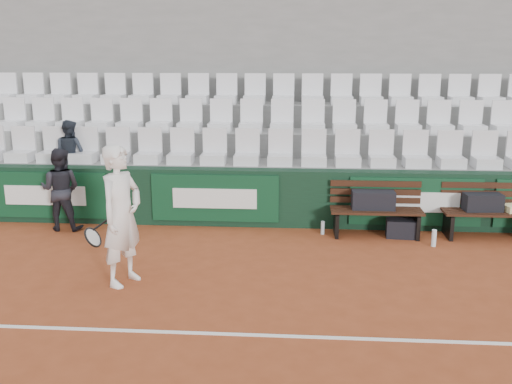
# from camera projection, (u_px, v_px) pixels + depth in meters

# --- Properties ---
(ground) EXTENTS (80.00, 80.00, 0.00)m
(ground) POSITION_uv_depth(u_px,v_px,m) (184.00, 333.00, 6.22)
(ground) COLOR #984322
(ground) RESTS_ON ground
(court_baseline) EXTENTS (18.00, 0.06, 0.01)m
(court_baseline) POSITION_uv_depth(u_px,v_px,m) (184.00, 333.00, 6.22)
(court_baseline) COLOR white
(court_baseline) RESTS_ON ground
(back_barrier) EXTENTS (18.00, 0.34, 1.00)m
(back_barrier) POSITION_uv_depth(u_px,v_px,m) (231.00, 197.00, 9.96)
(back_barrier) COLOR black
(back_barrier) RESTS_ON ground
(grandstand_tier_front) EXTENTS (18.00, 0.95, 1.00)m
(grandstand_tier_front) POSITION_uv_depth(u_px,v_px,m) (232.00, 189.00, 10.57)
(grandstand_tier_front) COLOR gray
(grandstand_tier_front) RESTS_ON ground
(grandstand_tier_mid) EXTENTS (18.00, 0.95, 1.45)m
(grandstand_tier_mid) POSITION_uv_depth(u_px,v_px,m) (237.00, 167.00, 11.44)
(grandstand_tier_mid) COLOR gray
(grandstand_tier_mid) RESTS_ON ground
(grandstand_tier_back) EXTENTS (18.00, 0.95, 1.90)m
(grandstand_tier_back) POSITION_uv_depth(u_px,v_px,m) (241.00, 148.00, 12.30)
(grandstand_tier_back) COLOR gray
(grandstand_tier_back) RESTS_ON ground
(grandstand_rear_wall) EXTENTS (18.00, 0.30, 4.40)m
(grandstand_rear_wall) POSITION_uv_depth(u_px,v_px,m) (244.00, 87.00, 12.60)
(grandstand_rear_wall) COLOR gray
(grandstand_rear_wall) RESTS_ON ground
(seat_row_front) EXTENTS (11.90, 0.44, 0.63)m
(seat_row_front) POSITION_uv_depth(u_px,v_px,m) (230.00, 147.00, 10.21)
(seat_row_front) COLOR silver
(seat_row_front) RESTS_ON grandstand_tier_front
(seat_row_mid) EXTENTS (11.90, 0.44, 0.63)m
(seat_row_mid) POSITION_uv_depth(u_px,v_px,m) (235.00, 116.00, 11.02)
(seat_row_mid) COLOR silver
(seat_row_mid) RESTS_ON grandstand_tier_mid
(seat_row_back) EXTENTS (11.90, 0.44, 0.63)m
(seat_row_back) POSITION_uv_depth(u_px,v_px,m) (240.00, 89.00, 11.83)
(seat_row_back) COLOR silver
(seat_row_back) RESTS_ON grandstand_tier_back
(bench_left) EXTENTS (1.50, 0.56, 0.45)m
(bench_left) POSITION_uv_depth(u_px,v_px,m) (376.00, 223.00, 9.42)
(bench_left) COLOR #361B10
(bench_left) RESTS_ON ground
(bench_right) EXTENTS (1.50, 0.56, 0.45)m
(bench_right) POSITION_uv_depth(u_px,v_px,m) (489.00, 225.00, 9.32)
(bench_right) COLOR #361B10
(bench_right) RESTS_ON ground
(sports_bag_left) EXTENTS (0.70, 0.30, 0.30)m
(sports_bag_left) POSITION_uv_depth(u_px,v_px,m) (373.00, 200.00, 9.38)
(sports_bag_left) COLOR black
(sports_bag_left) RESTS_ON bench_left
(sports_bag_right) EXTENTS (0.63, 0.33, 0.28)m
(sports_bag_right) POSITION_uv_depth(u_px,v_px,m) (483.00, 202.00, 9.28)
(sports_bag_right) COLOR black
(sports_bag_right) RESTS_ON bench_right
(sports_bag_ground) EXTENTS (0.51, 0.34, 0.30)m
(sports_bag_ground) POSITION_uv_depth(u_px,v_px,m) (401.00, 228.00, 9.37)
(sports_bag_ground) COLOR black
(sports_bag_ground) RESTS_ON ground
(water_bottle_near) EXTENTS (0.06, 0.06, 0.22)m
(water_bottle_near) POSITION_uv_depth(u_px,v_px,m) (323.00, 228.00, 9.53)
(water_bottle_near) COLOR silver
(water_bottle_near) RESTS_ON ground
(water_bottle_far) EXTENTS (0.08, 0.08, 0.27)m
(water_bottle_far) POSITION_uv_depth(u_px,v_px,m) (434.00, 238.00, 8.93)
(water_bottle_far) COLOR silver
(water_bottle_far) RESTS_ON ground
(tennis_player) EXTENTS (0.83, 0.80, 1.85)m
(tennis_player) POSITION_uv_depth(u_px,v_px,m) (122.00, 216.00, 7.35)
(tennis_player) COLOR white
(tennis_player) RESTS_ON ground
(ball_kid) EXTENTS (0.69, 0.54, 1.41)m
(ball_kid) POSITION_uv_depth(u_px,v_px,m) (61.00, 189.00, 9.65)
(ball_kid) COLOR black
(ball_kid) RESTS_ON ground
(spectator_c) EXTENTS (0.72, 0.65, 1.22)m
(spectator_c) POSITION_uv_depth(u_px,v_px,m) (69.00, 128.00, 10.39)
(spectator_c) COLOR #202630
(spectator_c) RESTS_ON grandstand_tier_front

